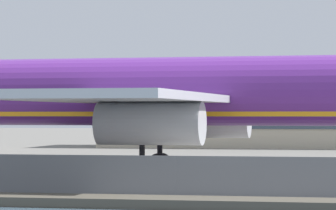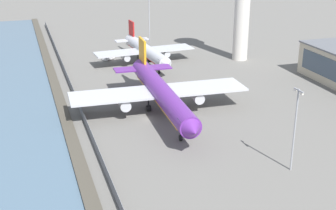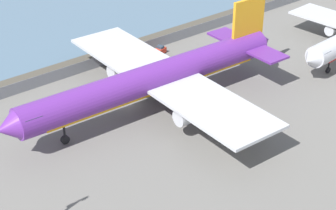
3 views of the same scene
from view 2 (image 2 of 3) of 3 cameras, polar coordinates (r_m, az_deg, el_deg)
name	(u,v)px [view 2 (image 2 of 3)]	position (r m, az deg, el deg)	size (l,w,h in m)	color
ground_plane	(146,120)	(124.73, -2.65, -1.79)	(500.00, 500.00, 0.00)	#66635E
shoreline_seawall	(69,128)	(121.34, -12.04, -2.79)	(320.00, 3.00, 0.50)	#474238
perimeter_fence	(86,123)	(121.41, -9.96, -2.14)	(280.00, 0.10, 2.40)	slate
cargo_jet_purple	(160,92)	(126.82, -0.92, 1.61)	(57.15, 49.06, 16.27)	#602889
passenger_jet_silver	(145,50)	(175.63, -2.77, 6.66)	(44.43, 38.04, 13.34)	silver
baggage_tug	(87,100)	(138.56, -9.85, 0.62)	(3.50, 2.37, 1.80)	red
ops_van	(109,57)	(183.24, -7.23, 5.88)	(5.02, 5.28, 2.48)	white
apron_light_mast_apron_west	(149,22)	(186.56, -2.30, 10.12)	(3.20, 0.40, 24.21)	#93969B
apron_light_mast_apron_east	(295,125)	(98.64, 15.24, -2.38)	(3.20, 0.40, 18.00)	#93969B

